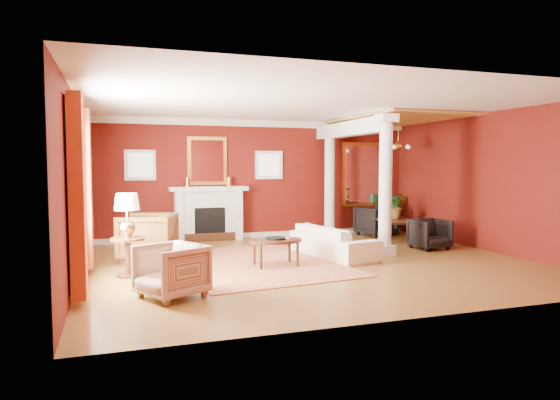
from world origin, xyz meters
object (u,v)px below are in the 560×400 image
object	(u,v)px
armchair_stripe	(171,268)
coffee_table	(276,242)
sofa	(333,236)
dining_table	(395,223)
armchair_leopard	(148,235)
side_table	(127,222)

from	to	relation	value
armchair_stripe	coffee_table	bearing A→B (deg)	99.75
sofa	dining_table	xyz separation A→B (m)	(2.32, 1.53, 0.00)
armchair_leopard	side_table	world-z (taller)	side_table
sofa	dining_table	distance (m)	2.78
armchair_leopard	coffee_table	world-z (taller)	armchair_leopard
coffee_table	dining_table	distance (m)	4.26
sofa	armchair_stripe	bearing A→B (deg)	111.65
sofa	side_table	xyz separation A→B (m)	(-3.89, -0.58, 0.48)
coffee_table	sofa	bearing A→B (deg)	22.75
sofa	armchair_stripe	size ratio (longest dim) A/B	2.57
coffee_table	side_table	bearing A→B (deg)	-179.87
armchair_leopard	coffee_table	xyz separation A→B (m)	(2.12, -1.29, -0.05)
armchair_stripe	dining_table	bearing A→B (deg)	94.75
coffee_table	dining_table	size ratio (longest dim) A/B	0.66
sofa	dining_table	size ratio (longest dim) A/B	1.42
armchair_leopard	armchair_stripe	xyz separation A→B (m)	(0.13, -2.82, -0.09)
sofa	side_table	world-z (taller)	side_table
armchair_stripe	sofa	bearing A→B (deg)	94.21
coffee_table	dining_table	bearing A→B (deg)	29.65
armchair_stripe	side_table	size ratio (longest dim) A/B	0.60
sofa	armchair_leopard	xyz separation A→B (m)	(-3.50, 0.71, 0.09)
dining_table	coffee_table	bearing A→B (deg)	130.05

